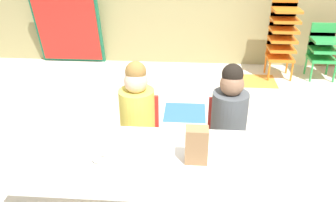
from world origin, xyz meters
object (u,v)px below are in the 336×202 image
at_px(paper_plate_near_edge, 101,160).
at_px(seated_child_middle_seat, 229,112).
at_px(paper_plate_center_table, 43,164).
at_px(donut_powdered_on_plate, 101,157).
at_px(craft_table, 146,163).
at_px(paper_bag_brown, 197,145).
at_px(seated_child_near_camera, 137,109).
at_px(kid_chair_green_stack, 323,47).
at_px(kid_chair_orange_stack, 283,32).
at_px(folded_activity_table, 68,26).

bearing_deg(paper_plate_near_edge, seated_child_middle_seat, 38.40).
height_order(paper_plate_center_table, donut_powdered_on_plate, donut_powdered_on_plate).
bearing_deg(paper_plate_near_edge, craft_table, 12.59).
bearing_deg(paper_bag_brown, seated_child_middle_seat, 67.85).
relative_size(seated_child_near_camera, kid_chair_green_stack, 1.35).
relative_size(seated_child_near_camera, seated_child_middle_seat, 1.00).
bearing_deg(paper_plate_center_table, craft_table, 11.80).
height_order(kid_chair_orange_stack, paper_plate_center_table, kid_chair_orange_stack).
bearing_deg(seated_child_middle_seat, paper_plate_center_table, -148.12).
distance_m(seated_child_near_camera, paper_plate_center_table, 0.82).
relative_size(seated_child_middle_seat, donut_powdered_on_plate, 8.54).
distance_m(craft_table, paper_bag_brown, 0.34).
xyz_separation_m(craft_table, seated_child_middle_seat, (0.54, 0.57, 0.06)).
distance_m(seated_child_middle_seat, paper_bag_brown, 0.64).
height_order(craft_table, paper_bag_brown, paper_bag_brown).
bearing_deg(kid_chair_green_stack, donut_powdered_on_plate, -128.04).
bearing_deg(folded_activity_table, craft_table, -63.76).
relative_size(kid_chair_orange_stack, folded_activity_table, 0.96).
height_order(seated_child_middle_seat, paper_plate_center_table, seated_child_middle_seat).
bearing_deg(craft_table, donut_powdered_on_plate, -167.41).
bearing_deg(paper_bag_brown, paper_plate_center_table, -173.40).
bearing_deg(paper_bag_brown, craft_table, 176.39).
relative_size(folded_activity_table, paper_plate_center_table, 6.04).
bearing_deg(seated_child_middle_seat, folded_activity_table, 130.09).
distance_m(seated_child_near_camera, paper_bag_brown, 0.74).
xyz_separation_m(craft_table, donut_powdered_on_plate, (-0.25, -0.06, 0.07)).
distance_m(seated_child_middle_seat, donut_powdered_on_plate, 1.01).
relative_size(craft_table, kid_chair_orange_stack, 1.73).
bearing_deg(craft_table, folded_activity_table, 116.24).
distance_m(seated_child_near_camera, folded_activity_table, 2.69).
bearing_deg(seated_child_near_camera, kid_chair_orange_stack, 54.55).
height_order(seated_child_near_camera, folded_activity_table, folded_activity_table).
height_order(seated_child_near_camera, kid_chair_green_stack, seated_child_near_camera).
bearing_deg(kid_chair_orange_stack, craft_table, -117.00).
distance_m(folded_activity_table, paper_bag_brown, 3.42).
distance_m(kid_chair_orange_stack, paper_plate_near_edge, 3.17).
xyz_separation_m(paper_plate_near_edge, donut_powdered_on_plate, (0.00, 0.00, 0.02)).
distance_m(kid_chair_green_stack, folded_activity_table, 3.34).
xyz_separation_m(kid_chair_green_stack, paper_plate_center_table, (-2.45, -2.79, 0.15)).
relative_size(kid_chair_green_stack, paper_plate_center_table, 3.78).
bearing_deg(seated_child_near_camera, folded_activity_table, 119.04).
height_order(craft_table, kid_chair_orange_stack, kid_chair_orange_stack).
bearing_deg(kid_chair_green_stack, folded_activity_table, 175.70).
bearing_deg(seated_child_middle_seat, paper_plate_near_edge, -141.60).
xyz_separation_m(seated_child_middle_seat, folded_activity_table, (-1.98, 2.35, -0.02)).
distance_m(kid_chair_orange_stack, paper_bag_brown, 2.90).
xyz_separation_m(kid_chair_orange_stack, kid_chair_green_stack, (0.52, -0.00, -0.18)).
distance_m(folded_activity_table, paper_plate_near_edge, 3.21).
relative_size(kid_chair_orange_stack, kid_chair_green_stack, 1.53).
bearing_deg(seated_child_near_camera, seated_child_middle_seat, 0.00).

